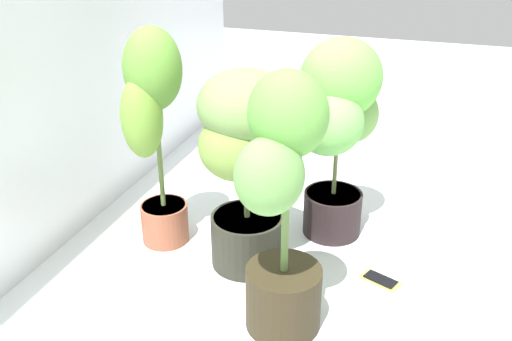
{
  "coord_description": "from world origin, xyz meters",
  "views": [
    {
      "loc": [
        -1.72,
        -0.47,
        1.23
      ],
      "look_at": [
        -0.03,
        0.09,
        0.38
      ],
      "focal_mm": 39.7,
      "sensor_mm": 36.0,
      "label": 1
    }
  ],
  "objects_px": {
    "potted_plant_front_left": "(282,206)",
    "cell_phone": "(380,280)",
    "potted_plant_front_right": "(338,119)",
    "potted_plant_center": "(244,153)",
    "potted_plant_back_center": "(153,120)"
  },
  "relations": [
    {
      "from": "potted_plant_front_right",
      "to": "potted_plant_back_center",
      "type": "height_order",
      "value": "potted_plant_back_center"
    },
    {
      "from": "potted_plant_back_center",
      "to": "cell_phone",
      "type": "relative_size",
      "value": 5.31
    },
    {
      "from": "potted_plant_center",
      "to": "potted_plant_back_center",
      "type": "bearing_deg",
      "value": 83.36
    },
    {
      "from": "cell_phone",
      "to": "potted_plant_front_left",
      "type": "bearing_deg",
      "value": 164.26
    },
    {
      "from": "potted_plant_front_left",
      "to": "potted_plant_center",
      "type": "xyz_separation_m",
      "value": [
        0.3,
        0.22,
        0.01
      ]
    },
    {
      "from": "potted_plant_front_right",
      "to": "potted_plant_front_left",
      "type": "distance_m",
      "value": 0.62
    },
    {
      "from": "potted_plant_front_right",
      "to": "potted_plant_back_center",
      "type": "relative_size",
      "value": 0.94
    },
    {
      "from": "potted_plant_front_left",
      "to": "potted_plant_center",
      "type": "bearing_deg",
      "value": 36.59
    },
    {
      "from": "potted_plant_front_left",
      "to": "cell_phone",
      "type": "relative_size",
      "value": 5.23
    },
    {
      "from": "potted_plant_front_right",
      "to": "potted_plant_center",
      "type": "height_order",
      "value": "potted_plant_front_right"
    },
    {
      "from": "potted_plant_front_left",
      "to": "potted_plant_center",
      "type": "distance_m",
      "value": 0.37
    },
    {
      "from": "potted_plant_front_left",
      "to": "cell_phone",
      "type": "distance_m",
      "value": 0.62
    },
    {
      "from": "cell_phone",
      "to": "potted_plant_back_center",
      "type": "bearing_deg",
      "value": 113.22
    },
    {
      "from": "cell_phone",
      "to": "potted_plant_front_right",
      "type": "bearing_deg",
      "value": 63.63
    },
    {
      "from": "potted_plant_front_right",
      "to": "potted_plant_center",
      "type": "distance_m",
      "value": 0.42
    }
  ]
}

